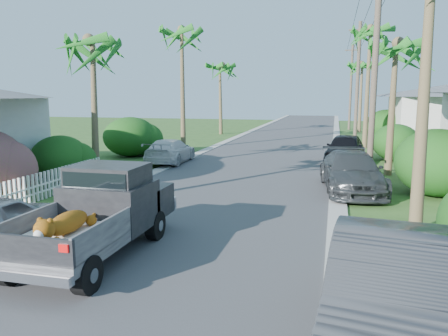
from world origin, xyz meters
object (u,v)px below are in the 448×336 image
(parked_car_lf, at_px, (170,151))
(palm_l_d, at_px, (220,65))
(parked_car_rn, at_px, (392,295))
(palm_l_c, at_px, (182,31))
(pickup_truck, at_px, (104,210))
(parked_car_rf, at_px, (345,149))
(palm_r_b, at_px, (396,44))
(utility_pole_c, at_px, (357,83))
(utility_pole_b, at_px, (375,73))
(parked_car_rm, at_px, (352,172))
(utility_pole_d, at_px, (351,87))
(palm_r_d, at_px, (362,64))
(palm_r_c, at_px, (371,30))
(palm_l_b, at_px, (91,41))

(parked_car_lf, height_order, palm_l_d, palm_l_d)
(parked_car_rn, height_order, palm_l_d, palm_l_d)
(palm_l_c, bearing_deg, pickup_truck, -75.92)
(parked_car_rf, distance_m, palm_r_b, 6.52)
(palm_l_d, relative_size, utility_pole_c, 0.86)
(parked_car_lf, distance_m, palm_r_b, 12.46)
(utility_pole_b, bearing_deg, palm_r_b, 63.43)
(parked_car_rf, height_order, palm_r_b, palm_r_b)
(parked_car_rm, bearing_deg, utility_pole_d, 81.67)
(pickup_truck, bearing_deg, palm_r_d, 78.39)
(utility_pole_b, relative_size, utility_pole_c, 1.00)
(utility_pole_c, relative_size, utility_pole_d, 1.00)
(parked_car_rm, bearing_deg, pickup_truck, -132.71)
(palm_r_c, relative_size, utility_pole_d, 1.04)
(parked_car_rf, relative_size, utility_pole_d, 0.51)
(parked_car_rn, height_order, palm_r_b, palm_r_b)
(palm_l_d, height_order, palm_r_c, palm_r_c)
(palm_l_c, relative_size, palm_r_d, 1.15)
(parked_car_rm, relative_size, palm_l_d, 0.68)
(parked_car_rm, xyz_separation_m, palm_l_d, (-11.30, 23.03, 5.69))
(utility_pole_b, bearing_deg, parked_car_rf, 99.31)
(parked_car_rf, bearing_deg, palm_l_b, -143.58)
(palm_l_b, distance_m, palm_r_d, 31.00)
(palm_l_b, relative_size, palm_r_d, 0.93)
(palm_l_b, xyz_separation_m, palm_r_b, (13.40, 3.00, -0.20))
(pickup_truck, height_order, parked_car_rn, pickup_truck)
(palm_l_b, height_order, palm_l_d, palm_l_d)
(palm_r_b, bearing_deg, palm_l_c, 150.95)
(pickup_truck, height_order, palm_r_d, palm_r_d)
(pickup_truck, height_order, utility_pole_b, utility_pole_b)
(palm_l_d, relative_size, utility_pole_b, 0.86)
(parked_car_rm, distance_m, utility_pole_c, 17.47)
(pickup_truck, relative_size, parked_car_rn, 1.00)
(palm_l_b, bearing_deg, palm_r_c, 47.12)
(parked_car_rf, xyz_separation_m, palm_r_c, (1.50, 7.50, 7.32))
(palm_r_d, bearing_deg, palm_r_b, -89.77)
(parked_car_rn, height_order, palm_r_d, palm_r_d)
(palm_l_c, relative_size, utility_pole_c, 1.02)
(parked_car_rn, distance_m, palm_r_c, 27.04)
(palm_r_c, height_order, utility_pole_d, palm_r_c)
(parked_car_rf, xyz_separation_m, parked_car_lf, (-9.34, -2.49, -0.13))
(parked_car_rn, height_order, utility_pole_b, utility_pole_b)
(palm_l_b, xyz_separation_m, palm_l_c, (0.80, 10.00, 1.77))
(palm_l_b, relative_size, palm_r_b, 1.03)
(parked_car_rn, bearing_deg, palm_l_b, 139.92)
(pickup_truck, relative_size, utility_pole_c, 0.57)
(palm_l_d, distance_m, palm_r_b, 23.08)
(parked_car_rn, relative_size, palm_l_b, 0.69)
(palm_r_d, relative_size, utility_pole_d, 0.89)
(pickup_truck, xyz_separation_m, palm_l_c, (-4.84, 19.29, 6.90))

